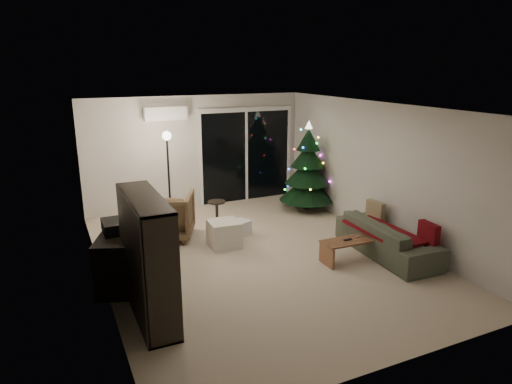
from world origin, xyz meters
TOP-DOWN VIEW (x-y plane):
  - room at (0.46, 1.49)m, footprint 6.50×7.51m
  - bookshelf at (-2.25, -1.09)m, footprint 0.76×1.65m
  - media_cabinet at (-2.25, 0.03)m, footprint 0.90×1.36m
  - stereo at (-2.25, 0.03)m, footprint 0.40×0.48m
  - armchair at (-1.15, 1.53)m, footprint 1.23×1.24m
  - ottoman at (-0.35, 0.67)m, footprint 0.55×0.55m
  - cardboard_box_a at (-1.80, 0.39)m, footprint 0.52×0.43m
  - cardboard_box_b at (0.08, 1.05)m, footprint 0.50×0.44m
  - side_table at (-0.02, 1.95)m, footprint 0.47×0.47m
  - floor_lamp at (-0.90, 2.28)m, footprint 0.29×0.29m
  - sofa at (2.05, -0.83)m, footprint 0.90×2.08m
  - sofa_throw at (1.95, -0.83)m, footprint 0.64×1.47m
  - cushion_a at (2.30, -0.18)m, footprint 0.15×0.40m
  - cushion_b at (2.30, -1.48)m, footprint 0.14×0.40m
  - coffee_table at (1.41, -0.78)m, footprint 1.16×0.43m
  - remote_a at (1.26, -0.78)m, footprint 0.14×0.04m
  - remote_b at (1.51, -0.73)m, footprint 0.14×0.08m
  - christmas_tree at (2.11, 1.92)m, footprint 1.53×1.53m

SIDE VIEW (x-z plane):
  - cardboard_box_b at x=0.08m, z-range 0.00..0.29m
  - cardboard_box_a at x=-1.80m, z-range 0.00..0.33m
  - coffee_table at x=1.41m, z-range 0.00..0.37m
  - side_table at x=-0.02m, z-range 0.00..0.45m
  - ottoman at x=-0.35m, z-range 0.00..0.47m
  - sofa at x=2.05m, z-range 0.00..0.59m
  - remote_a at x=1.26m, z-range 0.37..0.39m
  - remote_b at x=1.51m, z-range 0.37..0.39m
  - media_cabinet at x=-2.25m, z-range 0.00..0.80m
  - sofa_throw at x=1.95m, z-range 0.41..0.45m
  - armchair at x=-1.15m, z-range 0.00..0.86m
  - cushion_a at x=2.30m, z-range 0.34..0.73m
  - cushion_b at x=2.30m, z-range 0.34..0.73m
  - bookshelf at x=-2.25m, z-range 0.00..1.60m
  - stereo at x=-2.25m, z-range 0.80..0.97m
  - floor_lamp at x=-0.90m, z-range 0.00..1.83m
  - christmas_tree at x=2.11m, z-range 0.00..1.99m
  - room at x=0.46m, z-range -0.28..2.32m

